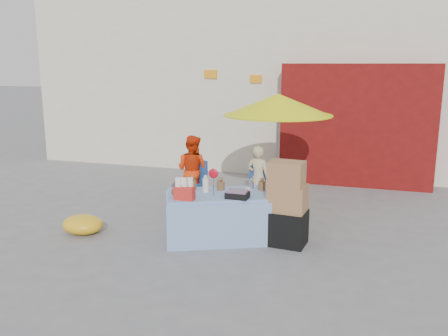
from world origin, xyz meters
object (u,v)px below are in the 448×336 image
(chair_left, at_px, (190,193))
(umbrella, at_px, (278,105))
(market_table, at_px, (228,215))
(box_stack, at_px, (287,207))
(vendor_orange, at_px, (192,170))
(chair_right, at_px, (256,199))
(vendor_beige, at_px, (258,178))

(chair_left, relative_size, umbrella, 0.41)
(market_table, bearing_deg, box_stack, -22.50)
(vendor_orange, bearing_deg, market_table, 140.41)
(chair_right, xyz_separation_m, vendor_orange, (-1.25, 0.13, 0.40))
(vendor_orange, bearing_deg, chair_right, -173.12)
(chair_left, height_order, box_stack, box_stack)
(chair_left, bearing_deg, chair_right, 13.01)
(market_table, distance_m, box_stack, 0.91)
(market_table, height_order, chair_left, market_table)
(chair_right, distance_m, vendor_orange, 1.32)
(chair_right, relative_size, vendor_orange, 0.64)
(vendor_orange, xyz_separation_m, vendor_beige, (1.25, 0.00, -0.06))
(market_table, xyz_separation_m, umbrella, (0.41, 1.64, 1.53))
(box_stack, bearing_deg, vendor_orange, 144.01)
(vendor_beige, bearing_deg, market_table, 98.78)
(vendor_orange, bearing_deg, chair_left, 104.52)
(market_table, xyz_separation_m, vendor_orange, (-1.14, 1.49, 0.29))
(chair_right, height_order, vendor_orange, vendor_orange)
(chair_right, bearing_deg, chair_left, -166.99)
(chair_right, relative_size, vendor_beige, 0.71)
(umbrella, height_order, box_stack, umbrella)
(market_table, xyz_separation_m, chair_right, (0.11, 1.36, -0.11))
(chair_left, relative_size, vendor_orange, 0.64)
(chair_left, distance_m, umbrella, 2.27)
(vendor_beige, xyz_separation_m, box_stack, (0.77, -1.47, -0.02))
(market_table, height_order, box_stack, box_stack)
(market_table, relative_size, chair_right, 2.40)
(market_table, xyz_separation_m, box_stack, (0.88, 0.02, 0.21))
(chair_left, distance_m, vendor_beige, 1.30)
(umbrella, distance_m, box_stack, 2.14)
(chair_right, xyz_separation_m, vendor_beige, (-0.00, 0.13, 0.34))
(market_table, height_order, chair_right, market_table)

